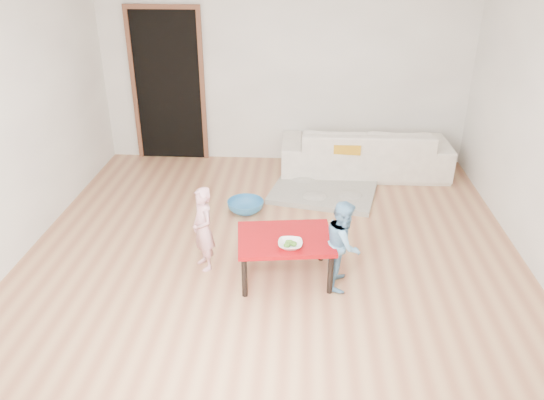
# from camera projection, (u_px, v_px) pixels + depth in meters

# --- Properties ---
(floor) EXTENTS (5.00, 5.00, 0.01)m
(floor) POSITION_uv_depth(u_px,v_px,m) (273.00, 248.00, 5.47)
(floor) COLOR #A26545
(floor) RESTS_ON ground
(back_wall) EXTENTS (5.00, 0.02, 2.60)m
(back_wall) POSITION_uv_depth(u_px,v_px,m) (284.00, 68.00, 7.13)
(back_wall) COLOR white
(back_wall) RESTS_ON floor
(left_wall) EXTENTS (0.02, 5.00, 2.60)m
(left_wall) POSITION_uv_depth(u_px,v_px,m) (11.00, 122.00, 5.03)
(left_wall) COLOR white
(left_wall) RESTS_ON floor
(doorway) EXTENTS (1.02, 0.08, 2.11)m
(doorway) POSITION_uv_depth(u_px,v_px,m) (169.00, 87.00, 7.32)
(doorway) COLOR brown
(doorway) RESTS_ON back_wall
(sofa) EXTENTS (2.22, 0.89, 0.65)m
(sofa) POSITION_uv_depth(u_px,v_px,m) (364.00, 150.00, 7.10)
(sofa) COLOR white
(sofa) RESTS_ON floor
(cushion) EXTENTS (0.49, 0.45, 0.12)m
(cushion) POSITION_uv_depth(u_px,v_px,m) (343.00, 145.00, 6.82)
(cushion) COLOR orange
(cushion) RESTS_ON sofa
(red_table) EXTENTS (0.93, 0.75, 0.43)m
(red_table) POSITION_uv_depth(u_px,v_px,m) (285.00, 257.00, 4.91)
(red_table) COLOR #93080C
(red_table) RESTS_ON floor
(bowl) EXTENTS (0.21, 0.21, 0.05)m
(bowl) POSITION_uv_depth(u_px,v_px,m) (290.00, 244.00, 4.64)
(bowl) COLOR white
(bowl) RESTS_ON red_table
(broccoli) EXTENTS (0.12, 0.12, 0.06)m
(broccoli) POSITION_uv_depth(u_px,v_px,m) (290.00, 244.00, 4.64)
(broccoli) COLOR #2D5919
(broccoli) RESTS_ON red_table
(child_pink) EXTENTS (0.33, 0.36, 0.84)m
(child_pink) POSITION_uv_depth(u_px,v_px,m) (203.00, 229.00, 4.97)
(child_pink) COLOR #D86270
(child_pink) RESTS_ON floor
(child_blue) EXTENTS (0.37, 0.45, 0.83)m
(child_blue) POSITION_uv_depth(u_px,v_px,m) (343.00, 244.00, 4.73)
(child_blue) COLOR #5794CA
(child_blue) RESTS_ON floor
(basin) EXTENTS (0.42, 0.42, 0.13)m
(basin) POSITION_uv_depth(u_px,v_px,m) (246.00, 206.00, 6.17)
(basin) COLOR teal
(basin) RESTS_ON floor
(blanket) EXTENTS (1.44, 1.28, 0.06)m
(blanket) POSITION_uv_depth(u_px,v_px,m) (324.00, 190.00, 6.64)
(blanket) COLOR #B0AB9B
(blanket) RESTS_ON floor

